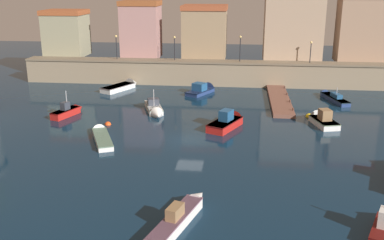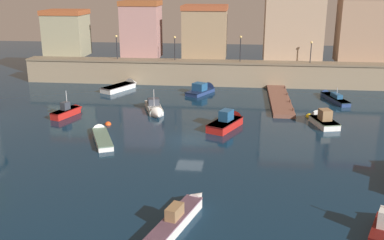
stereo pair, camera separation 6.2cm
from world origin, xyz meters
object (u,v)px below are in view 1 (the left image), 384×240
quay_lamp_3 (311,48)px  moored_boat_5 (204,89)px  moored_boat_9 (180,216)px  moored_boat_3 (229,121)px  moored_boat_8 (321,119)px  moored_boat_1 (101,135)px  moored_boat_6 (155,109)px  moored_boat_2 (69,111)px  moored_boat_7 (124,86)px  quay_lamp_1 (175,44)px  quay_lamp_2 (240,44)px  mooring_buoy_1 (309,117)px  mooring_buoy_0 (108,125)px  quay_lamp_0 (116,43)px  moored_boat_10 (332,97)px

quay_lamp_3 → moored_boat_5: 15.80m
quay_lamp_3 → moored_boat_9: (-12.82, -38.40, -4.97)m
moored_boat_3 → moored_boat_8: (9.50, 1.95, -0.06)m
moored_boat_1 → moored_boat_6: moored_boat_6 is taller
moored_boat_3 → moored_boat_9: (-2.36, -19.45, -0.08)m
moored_boat_2 → moored_boat_5: moored_boat_2 is taller
quay_lamp_3 → moored_boat_7: 26.15m
quay_lamp_3 → quay_lamp_1: bearing=180.0°
quay_lamp_2 → mooring_buoy_1: 17.58m
moored_boat_2 → mooring_buoy_0: size_ratio=7.42×
quay_lamp_1 → moored_boat_6: bearing=-90.4°
quay_lamp_3 → mooring_buoy_1: size_ratio=3.96×
moored_boat_2 → moored_boat_5: 18.56m
quay_lamp_3 → moored_boat_9: 40.79m
quay_lamp_2 → moored_boat_5: bearing=-134.4°
mooring_buoy_1 → quay_lamp_2: bearing=117.8°
moored_boat_2 → mooring_buoy_0: moored_boat_2 is taller
quay_lamp_0 → moored_boat_8: 31.72m
moored_boat_8 → moored_boat_6: bearing=68.4°
quay_lamp_2 → moored_boat_1: size_ratio=0.52×
quay_lamp_0 → moored_boat_7: (1.85, -3.82, -5.34)m
moored_boat_10 → mooring_buoy_1: size_ratio=9.60×
mooring_buoy_1 → moored_boat_5: bearing=141.2°
quay_lamp_3 → moored_boat_6: 24.59m
moored_boat_2 → quay_lamp_1: bearing=-10.0°
moored_boat_1 → moored_boat_8: size_ratio=1.35×
moored_boat_7 → quay_lamp_0: bearing=52.7°
moored_boat_10 → mooring_buoy_0: bearing=101.9°
quay_lamp_1 → moored_boat_2: bearing=-118.9°
quay_lamp_2 → moored_boat_5: size_ratio=0.61×
moored_boat_2 → moored_boat_7: moored_boat_2 is taller
quay_lamp_2 → moored_boat_1: quay_lamp_2 is taller
mooring_buoy_0 → moored_boat_1: bearing=-82.5°
quay_lamp_2 → moored_boat_1: 27.63m
moored_boat_1 → moored_boat_5: 20.82m
quay_lamp_1 → moored_boat_1: (-3.54, -23.88, -5.41)m
quay_lamp_0 → moored_boat_1: size_ratio=0.50×
moored_boat_5 → moored_boat_9: moored_boat_9 is taller
moored_boat_1 → mooring_buoy_1: (20.51, 9.20, -0.28)m
moored_boat_10 → mooring_buoy_1: 8.81m
moored_boat_9 → moored_boat_10: bearing=-8.0°
moored_boat_8 → mooring_buoy_1: bearing=6.1°
moored_boat_5 → mooring_buoy_1: size_ratio=7.86×
quay_lamp_1 → moored_boat_7: 9.26m
moored_boat_1 → mooring_buoy_1: bearing=-89.7°
quay_lamp_2 → moored_boat_7: quay_lamp_2 is taller
moored_boat_5 → moored_boat_7: bearing=112.6°
quay_lamp_1 → quay_lamp_3: bearing=0.0°
moored_boat_7 → moored_boat_9: size_ratio=0.90×
moored_boat_2 → mooring_buoy_1: size_ratio=6.49×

